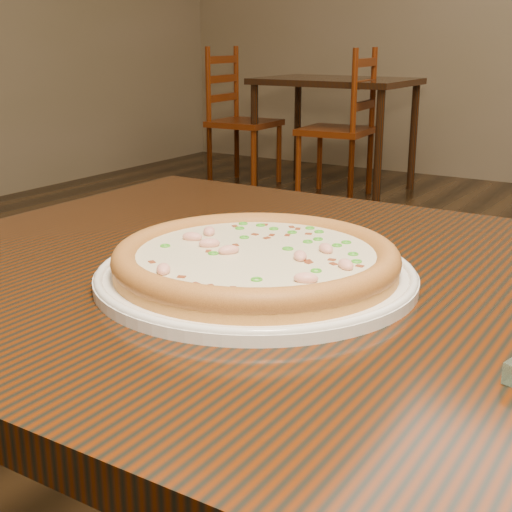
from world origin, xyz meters
The scene contains 6 objects.
hero_table centered at (0.13, -0.10, 0.65)m, with size 1.20×0.80×0.75m.
plate centered at (0.01, -0.15, 0.76)m, with size 0.36×0.36×0.02m.
pizza centered at (0.01, -0.16, 0.78)m, with size 0.32×0.32×0.03m.
bg_table_left centered at (-1.73, 3.60, 0.65)m, with size 1.00×0.70×0.75m.
chair_a centered at (-2.42, 3.45, 0.44)m, with size 0.43×0.43×0.95m.
chair_b centered at (-1.57, 3.41, 0.44)m, with size 0.45×0.45×0.95m.
Camera 1 is at (0.41, -0.79, 1.01)m, focal length 50.00 mm.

